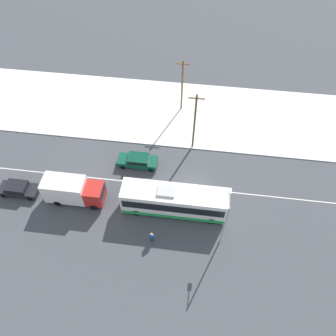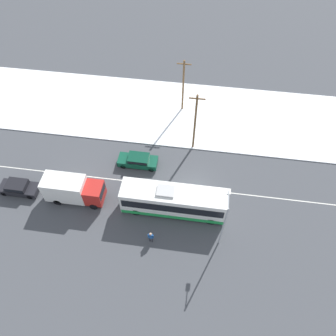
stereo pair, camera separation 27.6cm
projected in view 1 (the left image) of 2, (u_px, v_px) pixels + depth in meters
ground_plane at (193, 188)px, 37.38m from camera, size 120.00×120.00×0.00m
snow_lot at (200, 114)px, 44.67m from camera, size 80.00×12.57×0.12m
lane_marking_center at (193, 188)px, 37.38m from camera, size 60.00×0.12×0.00m
city_bus at (174, 201)px, 34.32m from camera, size 10.97×2.57×3.60m
box_truck at (73, 190)px, 35.10m from camera, size 6.37×2.30×3.27m
sedan_car at (138, 160)px, 38.83m from camera, size 4.69×1.80×1.46m
parked_car_near_truck at (18, 189)px, 36.42m from camera, size 4.34×1.80×1.44m
pedestrian_at_stop at (152, 237)px, 32.62m from camera, size 0.62×0.27×1.71m
streetlamp at (226, 218)px, 30.23m from camera, size 0.36×2.24×6.83m
utility_pole_roadside at (195, 122)px, 37.71m from camera, size 1.80×0.24×8.38m
utility_pole_snowlot at (182, 85)px, 42.17m from camera, size 1.80×0.24×7.79m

